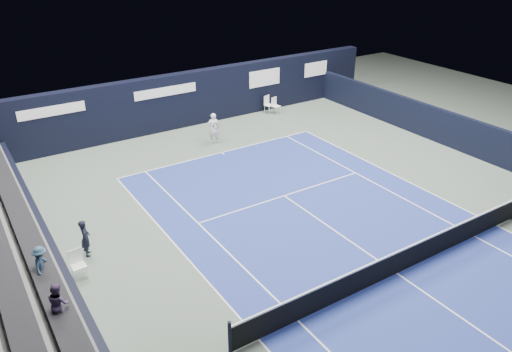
{
  "coord_description": "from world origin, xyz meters",
  "views": [
    {
      "loc": [
        -11.19,
        -8.71,
        10.26
      ],
      "look_at": [
        -1.4,
        6.47,
        1.3
      ],
      "focal_mm": 35.0,
      "sensor_mm": 36.0,
      "label": 1
    }
  ],
  "objects_px": {
    "tennis_net": "(399,261)",
    "folding_chair_back_b": "(275,104)",
    "folding_chair_back_a": "(268,103)",
    "tennis_player": "(213,128)",
    "line_judge_chair": "(77,262)"
  },
  "relations": [
    {
      "from": "line_judge_chair",
      "to": "folding_chair_back_a",
      "type": "bearing_deg",
      "value": 32.72
    },
    {
      "from": "folding_chair_back_b",
      "to": "tennis_net",
      "type": "bearing_deg",
      "value": -122.95
    },
    {
      "from": "folding_chair_back_a",
      "to": "tennis_net",
      "type": "relative_size",
      "value": 0.08
    },
    {
      "from": "folding_chair_back_b",
      "to": "tennis_net",
      "type": "distance_m",
      "value": 16.48
    },
    {
      "from": "tennis_net",
      "to": "tennis_player",
      "type": "xyz_separation_m",
      "value": [
        0.31,
        13.27,
        0.32
      ]
    },
    {
      "from": "folding_chair_back_a",
      "to": "folding_chair_back_b",
      "type": "bearing_deg",
      "value": -62.92
    },
    {
      "from": "tennis_player",
      "to": "folding_chair_back_b",
      "type": "bearing_deg",
      "value": 21.54
    },
    {
      "from": "folding_chair_back_a",
      "to": "line_judge_chair",
      "type": "distance_m",
      "value": 17.62
    },
    {
      "from": "folding_chair_back_a",
      "to": "tennis_player",
      "type": "height_order",
      "value": "tennis_player"
    },
    {
      "from": "line_judge_chair",
      "to": "tennis_net",
      "type": "height_order",
      "value": "tennis_net"
    },
    {
      "from": "folding_chair_back_b",
      "to": "tennis_net",
      "type": "xyz_separation_m",
      "value": [
        -5.8,
        -15.43,
        -0.06
      ]
    },
    {
      "from": "folding_chair_back_b",
      "to": "line_judge_chair",
      "type": "xyz_separation_m",
      "value": [
        -14.68,
        -9.86,
        -0.0
      ]
    },
    {
      "from": "folding_chair_back_a",
      "to": "line_judge_chair",
      "type": "xyz_separation_m",
      "value": [
        -14.38,
        -10.19,
        -0.05
      ]
    },
    {
      "from": "folding_chair_back_b",
      "to": "tennis_player",
      "type": "distance_m",
      "value": 5.9
    },
    {
      "from": "tennis_net",
      "to": "folding_chair_back_b",
      "type": "bearing_deg",
      "value": 69.41
    }
  ]
}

